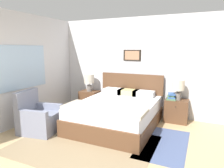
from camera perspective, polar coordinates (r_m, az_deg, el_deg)
wall_back at (r=5.46m, az=7.78°, el=4.95°), size 6.93×0.09×2.60m
wall_left at (r=5.33m, az=-22.03°, el=4.20°), size 0.08×5.42×2.60m
area_rug_main at (r=3.95m, az=-7.95°, el=-16.69°), size 2.54×1.88×0.01m
area_rug_bedside at (r=4.07m, az=14.57°, el=-16.12°), size 0.85×1.51×0.01m
bed at (r=4.68m, az=1.47°, el=-8.14°), size 1.73×2.11×1.11m
armchair at (r=4.64m, az=-20.32°, el=-9.21°), size 0.84×0.78×0.90m
nightstand_near_window at (r=5.94m, az=-6.35°, el=-4.63°), size 0.54×0.43×0.56m
nightstand_by_door at (r=5.18m, az=17.89°, el=-7.27°), size 0.54×0.43×0.56m
table_lamp_near_window at (r=5.80m, az=-6.55°, el=1.10°), size 0.29×0.29×0.49m
table_lamp_by_door at (r=5.02m, az=18.37°, el=-0.75°), size 0.29×0.29×0.49m
book_thick_bottom at (r=5.07m, az=16.65°, el=-4.05°), size 0.22×0.25×0.04m
book_hardcover_middle at (r=5.06m, az=16.67°, el=-3.61°), size 0.19×0.26×0.04m
book_novel_upper at (r=5.06m, az=16.70°, el=-3.16°), size 0.19×0.24×0.04m
book_slim_near_top at (r=5.05m, az=16.72°, el=-2.78°), size 0.21×0.29×0.03m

